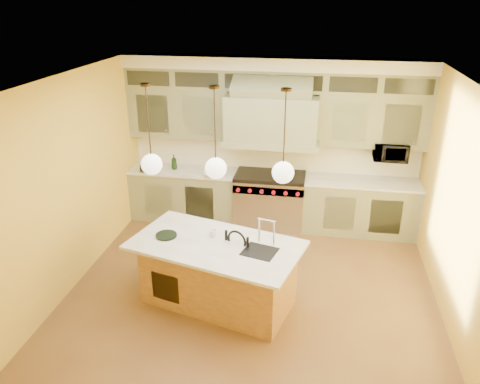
% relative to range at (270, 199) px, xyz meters
% --- Properties ---
extents(floor, '(5.00, 5.00, 0.00)m').
position_rel_range_xyz_m(floor, '(0.00, -2.14, -0.49)').
color(floor, brown).
rests_on(floor, ground).
extents(ceiling, '(5.00, 5.00, 0.00)m').
position_rel_range_xyz_m(ceiling, '(0.00, -2.14, 2.41)').
color(ceiling, white).
rests_on(ceiling, wall_back).
extents(wall_back, '(5.00, 0.00, 5.00)m').
position_rel_range_xyz_m(wall_back, '(0.00, 0.36, 0.96)').
color(wall_back, gold).
rests_on(wall_back, ground).
extents(wall_front, '(5.00, 0.00, 5.00)m').
position_rel_range_xyz_m(wall_front, '(0.00, -4.64, 0.96)').
color(wall_front, gold).
rests_on(wall_front, ground).
extents(wall_left, '(0.00, 5.00, 5.00)m').
position_rel_range_xyz_m(wall_left, '(-2.50, -2.14, 0.96)').
color(wall_left, gold).
rests_on(wall_left, ground).
extents(wall_right, '(0.00, 5.00, 5.00)m').
position_rel_range_xyz_m(wall_right, '(2.50, -2.14, 0.96)').
color(wall_right, gold).
rests_on(wall_right, ground).
extents(back_cabinetry, '(5.00, 0.77, 2.90)m').
position_rel_range_xyz_m(back_cabinetry, '(0.00, 0.09, 0.94)').
color(back_cabinetry, gray).
rests_on(back_cabinetry, floor).
extents(range, '(1.20, 0.74, 0.96)m').
position_rel_range_xyz_m(range, '(0.00, 0.00, 0.00)').
color(range, silver).
rests_on(range, floor).
extents(kitchen_island, '(2.36, 1.65, 1.35)m').
position_rel_range_xyz_m(kitchen_island, '(-0.40, -2.40, -0.01)').
color(kitchen_island, brown).
rests_on(kitchen_island, floor).
extents(counter_stool, '(0.51, 0.51, 1.10)m').
position_rel_range_xyz_m(counter_stool, '(-0.20, -2.51, 0.14)').
color(counter_stool, black).
rests_on(counter_stool, floor).
extents(microwave, '(0.54, 0.37, 0.30)m').
position_rel_range_xyz_m(microwave, '(1.95, 0.11, 0.96)').
color(microwave, black).
rests_on(microwave, back_cabinetry).
extents(oil_bottle_a, '(0.11, 0.11, 0.26)m').
position_rel_range_xyz_m(oil_bottle_a, '(-1.72, 0.01, 0.59)').
color(oil_bottle_a, black).
rests_on(oil_bottle_a, back_cabinetry).
extents(oil_bottle_b, '(0.09, 0.09, 0.20)m').
position_rel_range_xyz_m(oil_bottle_b, '(-2.22, -0.22, 0.55)').
color(oil_bottle_b, black).
rests_on(oil_bottle_b, back_cabinetry).
extents(fruit_bowl, '(0.32, 0.32, 0.07)m').
position_rel_range_xyz_m(fruit_bowl, '(-0.97, -0.22, 0.49)').
color(fruit_bowl, white).
rests_on(fruit_bowl, back_cabinetry).
extents(cup, '(0.10, 0.10, 0.09)m').
position_rel_range_xyz_m(cup, '(-0.49, -2.26, 0.48)').
color(cup, white).
rests_on(cup, kitchen_island).
extents(pendant_left, '(0.26, 0.26, 1.11)m').
position_rel_range_xyz_m(pendant_left, '(-1.20, -2.39, 1.46)').
color(pendant_left, '#2D2319').
rests_on(pendant_left, ceiling).
extents(pendant_center, '(0.26, 0.26, 1.11)m').
position_rel_range_xyz_m(pendant_center, '(-0.40, -2.39, 1.46)').
color(pendant_center, '#2D2319').
rests_on(pendant_center, ceiling).
extents(pendant_right, '(0.26, 0.26, 1.11)m').
position_rel_range_xyz_m(pendant_right, '(0.40, -2.39, 1.46)').
color(pendant_right, '#2D2319').
rests_on(pendant_right, ceiling).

